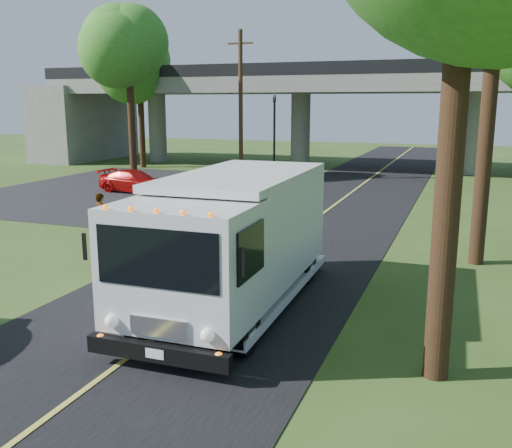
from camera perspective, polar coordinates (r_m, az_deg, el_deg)
The scene contains 12 objects.
ground at distance 11.62m, azimuth -11.77°, elevation -12.41°, with size 120.00×120.00×0.00m, color #2E4719.
road at distance 20.31m, azimuth 3.36°, elevation -1.48°, with size 7.00×90.00×0.02m, color black.
parking_lot at distance 32.04m, azimuth -11.38°, elevation 3.31°, with size 16.00×18.00×0.01m, color black.
lane_line at distance 20.30m, azimuth 3.36°, elevation -1.43°, with size 0.12×90.00×0.01m, color gold.
overpass at distance 41.28m, azimuth 12.70°, elevation 11.51°, with size 54.00×10.00×7.30m.
traffic_signal at distance 36.85m, azimuth 1.85°, elevation 9.65°, with size 0.18×0.22×5.20m.
utility_pole at distance 35.46m, azimuth -1.54°, elevation 11.81°, with size 1.60×0.26×9.00m.
tree_left_lot at distance 36.56m, azimuth -12.52°, elevation 16.74°, with size 5.60×5.50×10.50m.
tree_left_far at distance 43.18m, azimuth -11.49°, elevation 15.42°, with size 5.26×5.16×9.89m.
step_van at distance 13.19m, azimuth -2.32°, elevation -1.35°, with size 2.88×7.53×3.14m.
red_sedan at distance 31.42m, azimuth -12.09°, elevation 4.19°, with size 1.66×4.09×1.19m, color #A80C0A.
pedestrian at distance 20.77m, azimuth -15.19°, elevation 0.73°, with size 0.60×0.40×1.65m, color gray.
Camera 1 is at (5.79, -8.87, 4.77)m, focal length 40.00 mm.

